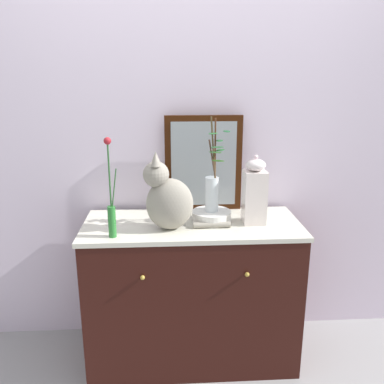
{
  "coord_description": "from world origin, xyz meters",
  "views": [
    {
      "loc": [
        -0.13,
        -2.14,
        1.66
      ],
      "look_at": [
        0.0,
        0.0,
        1.04
      ],
      "focal_mm": 38.36,
      "sensor_mm": 36.0,
      "label": 1
    }
  ],
  "objects_px": {
    "vase_glass_clear": "(213,188)",
    "jar_lidded_porcelain": "(255,192)",
    "mirror_leaning": "(203,164)",
    "vase_slim_green": "(111,208)",
    "sideboard": "(192,291)",
    "cat_sitting": "(168,198)",
    "bowl_porcelain": "(212,216)"
  },
  "relations": [
    {
      "from": "sideboard",
      "to": "vase_slim_green",
      "type": "bearing_deg",
      "value": -157.14
    },
    {
      "from": "sideboard",
      "to": "jar_lidded_porcelain",
      "type": "distance_m",
      "value": 0.69
    },
    {
      "from": "mirror_leaning",
      "to": "bowl_porcelain",
      "type": "bearing_deg",
      "value": -82.74
    },
    {
      "from": "sideboard",
      "to": "vase_glass_clear",
      "type": "height_order",
      "value": "vase_glass_clear"
    },
    {
      "from": "bowl_porcelain",
      "to": "jar_lidded_porcelain",
      "type": "relative_size",
      "value": 0.57
    },
    {
      "from": "sideboard",
      "to": "cat_sitting",
      "type": "relative_size",
      "value": 2.61
    },
    {
      "from": "vase_glass_clear",
      "to": "jar_lidded_porcelain",
      "type": "xyz_separation_m",
      "value": [
        0.23,
        -0.03,
        -0.02
      ]
    },
    {
      "from": "cat_sitting",
      "to": "vase_slim_green",
      "type": "distance_m",
      "value": 0.3
    },
    {
      "from": "vase_slim_green",
      "to": "bowl_porcelain",
      "type": "distance_m",
      "value": 0.57
    },
    {
      "from": "vase_glass_clear",
      "to": "jar_lidded_porcelain",
      "type": "height_order",
      "value": "vase_glass_clear"
    },
    {
      "from": "sideboard",
      "to": "vase_glass_clear",
      "type": "distance_m",
      "value": 0.63
    },
    {
      "from": "jar_lidded_porcelain",
      "to": "sideboard",
      "type": "bearing_deg",
      "value": 177.7
    },
    {
      "from": "bowl_porcelain",
      "to": "sideboard",
      "type": "bearing_deg",
      "value": -170.78
    },
    {
      "from": "cat_sitting",
      "to": "bowl_porcelain",
      "type": "relative_size",
      "value": 2.11
    },
    {
      "from": "vase_slim_green",
      "to": "jar_lidded_porcelain",
      "type": "bearing_deg",
      "value": 12.02
    },
    {
      "from": "mirror_leaning",
      "to": "vase_slim_green",
      "type": "distance_m",
      "value": 0.66
    },
    {
      "from": "sideboard",
      "to": "vase_slim_green",
      "type": "relative_size",
      "value": 2.37
    },
    {
      "from": "bowl_porcelain",
      "to": "vase_glass_clear",
      "type": "relative_size",
      "value": 0.42
    },
    {
      "from": "mirror_leaning",
      "to": "jar_lidded_porcelain",
      "type": "bearing_deg",
      "value": -44.08
    },
    {
      "from": "sideboard",
      "to": "bowl_porcelain",
      "type": "bearing_deg",
      "value": 9.22
    },
    {
      "from": "bowl_porcelain",
      "to": "mirror_leaning",
      "type": "bearing_deg",
      "value": 97.26
    },
    {
      "from": "mirror_leaning",
      "to": "cat_sitting",
      "type": "xyz_separation_m",
      "value": [
        -0.22,
        -0.32,
        -0.11
      ]
    },
    {
      "from": "cat_sitting",
      "to": "jar_lidded_porcelain",
      "type": "xyz_separation_m",
      "value": [
        0.48,
        0.07,
        0.0
      ]
    },
    {
      "from": "sideboard",
      "to": "jar_lidded_porcelain",
      "type": "xyz_separation_m",
      "value": [
        0.34,
        -0.01,
        0.6
      ]
    },
    {
      "from": "sideboard",
      "to": "bowl_porcelain",
      "type": "distance_m",
      "value": 0.47
    },
    {
      "from": "cat_sitting",
      "to": "mirror_leaning",
      "type": "bearing_deg",
      "value": 56.06
    },
    {
      "from": "bowl_porcelain",
      "to": "jar_lidded_porcelain",
      "type": "xyz_separation_m",
      "value": [
        0.23,
        -0.03,
        0.15
      ]
    },
    {
      "from": "vase_glass_clear",
      "to": "jar_lidded_porcelain",
      "type": "relative_size",
      "value": 1.37
    },
    {
      "from": "sideboard",
      "to": "jar_lidded_porcelain",
      "type": "height_order",
      "value": "jar_lidded_porcelain"
    },
    {
      "from": "sideboard",
      "to": "mirror_leaning",
      "type": "relative_size",
      "value": 2.12
    },
    {
      "from": "cat_sitting",
      "to": "vase_slim_green",
      "type": "height_order",
      "value": "vase_slim_green"
    },
    {
      "from": "vase_slim_green",
      "to": "mirror_leaning",
      "type": "bearing_deg",
      "value": 39.62
    }
  ]
}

